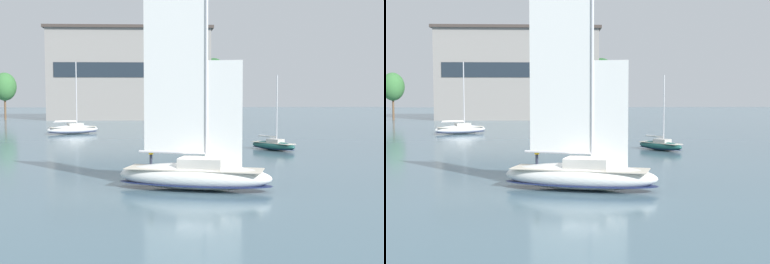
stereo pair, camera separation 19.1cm
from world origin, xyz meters
The scene contains 8 objects.
ground_plane centered at (0.00, 0.00, 0.00)m, with size 400.00×400.00×0.00m, color slate.
waterfront_building centered at (-10.59, 96.93, 11.23)m, with size 39.92×16.16×22.38m.
tree_shore_left centered at (-40.88, 94.78, 7.99)m, with size 5.55×5.55×11.41m.
tree_shore_center centered at (9.49, 91.11, 10.37)m, with size 7.19×7.19×14.81m.
sailboat_main centered at (0.02, 0.00, 1.17)m, with size 11.35×5.95×15.02m.
sailboat_moored_near_marina centered at (10.54, 24.60, 0.59)m, with size 5.30×6.08×8.72m.
sailboat_moored_mid_channel centered at (1.93, 60.62, 0.69)m, with size 7.65×3.54×10.16m.
sailboat_moored_far_slip centered at (-16.92, 49.91, 0.79)m, with size 8.59×5.86×11.58m.
Camera 2 is at (-1.75, -36.75, 6.79)m, focal length 50.00 mm.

